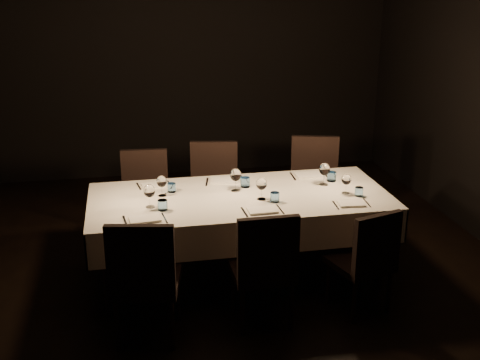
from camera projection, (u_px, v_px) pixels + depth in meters
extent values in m
cube|color=black|center=(240.00, 276.00, 5.32)|extent=(5.00, 6.00, 0.01)
cube|color=black|center=(194.00, 59.00, 7.60)|extent=(5.00, 0.01, 3.00)
cube|color=black|center=(410.00, 298.00, 2.04)|extent=(5.00, 0.01, 3.00)
cube|color=black|center=(240.00, 199.00, 5.08)|extent=(2.40, 1.00, 0.04)
cylinder|color=black|center=(107.00, 274.00, 4.61)|extent=(0.07, 0.07, 0.71)
cylinder|color=black|center=(109.00, 230.00, 5.38)|extent=(0.07, 0.07, 0.71)
cylinder|color=black|center=(381.00, 249.00, 5.01)|extent=(0.07, 0.07, 0.71)
cylinder|color=black|center=(345.00, 212.00, 5.79)|extent=(0.07, 0.07, 0.71)
cube|color=beige|center=(240.00, 196.00, 5.07)|extent=(2.52, 1.12, 0.01)
cube|color=beige|center=(229.00, 190.00, 5.63)|extent=(2.52, 0.01, 0.28)
cube|color=beige|center=(254.00, 239.00, 4.60)|extent=(2.52, 0.01, 0.28)
cube|color=beige|center=(378.00, 202.00, 5.34)|extent=(0.01, 1.12, 0.28)
cube|color=beige|center=(89.00, 223.00, 4.89)|extent=(0.01, 1.12, 0.28)
cylinder|color=black|center=(177.00, 297.00, 4.58)|extent=(0.04, 0.04, 0.40)
cylinder|color=black|center=(172.00, 325.00, 4.22)|extent=(0.04, 0.04, 0.40)
cylinder|color=black|center=(127.00, 297.00, 4.58)|extent=(0.04, 0.04, 0.40)
cylinder|color=black|center=(117.00, 325.00, 4.22)|extent=(0.04, 0.04, 0.40)
cube|color=black|center=(147.00, 282.00, 4.32)|extent=(0.54, 0.54, 0.06)
cube|color=black|center=(140.00, 260.00, 4.04)|extent=(0.46, 0.14, 0.50)
cube|color=silver|center=(145.00, 219.00, 4.56)|extent=(0.25, 0.17, 0.02)
cube|color=silver|center=(125.00, 221.00, 4.54)|extent=(0.04, 0.21, 0.01)
cube|color=silver|center=(165.00, 218.00, 4.59)|extent=(0.04, 0.21, 0.01)
cylinder|color=#AED2F2|center=(163.00, 205.00, 4.75)|extent=(0.08, 0.08, 0.08)
cylinder|color=white|center=(150.00, 207.00, 4.82)|extent=(0.07, 0.07, 0.00)
cylinder|color=white|center=(150.00, 201.00, 4.80)|extent=(0.01, 0.01, 0.09)
ellipsoid|color=white|center=(149.00, 191.00, 4.77)|extent=(0.09, 0.09, 0.11)
cylinder|color=black|center=(278.00, 283.00, 4.80)|extent=(0.04, 0.04, 0.39)
cylinder|color=black|center=(291.00, 307.00, 4.46)|extent=(0.04, 0.04, 0.39)
cylinder|color=black|center=(233.00, 288.00, 4.73)|extent=(0.04, 0.04, 0.39)
cylinder|color=black|center=(243.00, 312.00, 4.39)|extent=(0.04, 0.04, 0.39)
cube|color=black|center=(261.00, 271.00, 4.52)|extent=(0.45, 0.45, 0.06)
cube|color=black|center=(268.00, 249.00, 4.25)|extent=(0.45, 0.05, 0.49)
cube|color=silver|center=(262.00, 210.00, 4.73)|extent=(0.23, 0.15, 0.02)
cube|color=silver|center=(244.00, 212.00, 4.71)|extent=(0.02, 0.21, 0.01)
cube|color=silver|center=(280.00, 210.00, 4.76)|extent=(0.02, 0.21, 0.01)
cylinder|color=#AED2F2|center=(275.00, 197.00, 4.91)|extent=(0.07, 0.07, 0.08)
cylinder|color=white|center=(261.00, 199.00, 4.98)|extent=(0.07, 0.07, 0.00)
cylinder|color=white|center=(261.00, 194.00, 4.97)|extent=(0.01, 0.01, 0.09)
ellipsoid|color=white|center=(262.00, 184.00, 4.94)|extent=(0.09, 0.09, 0.11)
cylinder|color=black|center=(362.00, 274.00, 4.98)|extent=(0.04, 0.04, 0.36)
cylinder|color=black|center=(389.00, 292.00, 4.69)|extent=(0.04, 0.04, 0.36)
cylinder|color=black|center=(328.00, 283.00, 4.83)|extent=(0.04, 0.04, 0.36)
cylinder|color=black|center=(354.00, 302.00, 4.55)|extent=(0.04, 0.04, 0.36)
cube|color=black|center=(360.00, 264.00, 4.69)|extent=(0.52, 0.52, 0.05)
cube|color=black|center=(377.00, 243.00, 4.46)|extent=(0.41, 0.17, 0.45)
cube|color=silver|center=(351.00, 204.00, 4.87)|extent=(0.22, 0.15, 0.02)
cube|color=silver|center=(336.00, 205.00, 4.84)|extent=(0.03, 0.19, 0.01)
cube|color=silver|center=(367.00, 203.00, 4.89)|extent=(0.03, 0.19, 0.01)
cylinder|color=#AED2F2|center=(359.00, 192.00, 5.05)|extent=(0.07, 0.07, 0.07)
cylinder|color=white|center=(346.00, 193.00, 5.12)|extent=(0.07, 0.07, 0.00)
cylinder|color=white|center=(346.00, 188.00, 5.10)|extent=(0.01, 0.01, 0.08)
ellipsoid|color=white|center=(346.00, 179.00, 5.08)|extent=(0.08, 0.08, 0.10)
cylinder|color=black|center=(127.00, 237.00, 5.64)|extent=(0.04, 0.04, 0.39)
cylinder|color=black|center=(129.00, 222.00, 5.98)|extent=(0.04, 0.04, 0.39)
cylinder|color=black|center=(166.00, 235.00, 5.68)|extent=(0.04, 0.04, 0.39)
cylinder|color=black|center=(166.00, 220.00, 6.02)|extent=(0.04, 0.04, 0.39)
cube|color=black|center=(146.00, 207.00, 5.75)|extent=(0.48, 0.48, 0.06)
cube|color=black|center=(145.00, 173.00, 5.85)|extent=(0.45, 0.08, 0.48)
cube|color=silver|center=(154.00, 185.00, 5.29)|extent=(0.23, 0.17, 0.02)
cube|color=silver|center=(139.00, 187.00, 5.27)|extent=(0.04, 0.20, 0.01)
cube|color=silver|center=(170.00, 185.00, 5.32)|extent=(0.04, 0.20, 0.01)
cylinder|color=#AED2F2|center=(172.00, 188.00, 5.14)|extent=(0.07, 0.07, 0.08)
cylinder|color=white|center=(162.00, 196.00, 5.06)|extent=(0.07, 0.07, 0.00)
cylinder|color=white|center=(162.00, 191.00, 5.04)|extent=(0.01, 0.01, 0.08)
ellipsoid|color=white|center=(162.00, 181.00, 5.02)|extent=(0.09, 0.09, 0.10)
cylinder|color=black|center=(193.00, 230.00, 5.77)|extent=(0.04, 0.04, 0.40)
cylinder|color=black|center=(196.00, 214.00, 6.13)|extent=(0.04, 0.04, 0.40)
cylinder|color=black|center=(234.00, 230.00, 5.77)|extent=(0.04, 0.04, 0.40)
cylinder|color=black|center=(234.00, 214.00, 6.13)|extent=(0.04, 0.04, 0.40)
cube|color=black|center=(214.00, 200.00, 5.87)|extent=(0.54, 0.54, 0.06)
cube|color=black|center=(214.00, 166.00, 5.97)|extent=(0.47, 0.14, 0.51)
cube|color=silver|center=(224.00, 180.00, 5.40)|extent=(0.27, 0.20, 0.02)
cube|color=silver|center=(207.00, 182.00, 5.38)|extent=(0.06, 0.22, 0.01)
cube|color=silver|center=(241.00, 180.00, 5.43)|extent=(0.06, 0.22, 0.01)
cylinder|color=#AED2F2|center=(245.00, 182.00, 5.25)|extent=(0.08, 0.08, 0.09)
cylinder|color=white|center=(236.00, 190.00, 5.17)|extent=(0.08, 0.08, 0.00)
cylinder|color=white|center=(236.00, 185.00, 5.16)|extent=(0.01, 0.01, 0.09)
ellipsoid|color=white|center=(236.00, 175.00, 5.13)|extent=(0.10, 0.10, 0.11)
cylinder|color=black|center=(294.00, 223.00, 5.90)|extent=(0.04, 0.04, 0.41)
cylinder|color=black|center=(294.00, 208.00, 6.27)|extent=(0.04, 0.04, 0.41)
cylinder|color=black|center=(334.00, 225.00, 5.87)|extent=(0.04, 0.04, 0.41)
cylinder|color=black|center=(332.00, 210.00, 6.24)|extent=(0.04, 0.04, 0.41)
cube|color=black|center=(314.00, 194.00, 5.99)|extent=(0.59, 0.59, 0.06)
cube|color=black|center=(315.00, 161.00, 6.09)|extent=(0.47, 0.18, 0.52)
cube|color=silver|center=(309.00, 175.00, 5.55)|extent=(0.25, 0.16, 0.02)
cube|color=silver|center=(293.00, 177.00, 5.52)|extent=(0.03, 0.22, 0.01)
cube|color=silver|center=(325.00, 174.00, 5.58)|extent=(0.03, 0.22, 0.01)
cylinder|color=#AED2F2|center=(332.00, 177.00, 5.40)|extent=(0.08, 0.08, 0.09)
cylinder|color=white|center=(324.00, 184.00, 5.32)|extent=(0.08, 0.08, 0.00)
cylinder|color=white|center=(324.00, 179.00, 5.30)|extent=(0.01, 0.01, 0.09)
ellipsoid|color=white|center=(325.00, 169.00, 5.27)|extent=(0.10, 0.10, 0.11)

